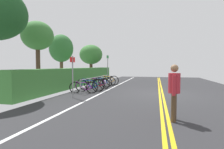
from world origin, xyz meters
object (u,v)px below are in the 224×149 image
at_px(bicycle_0, 84,87).
at_px(bicycle_5, 101,82).
at_px(bicycle_1, 90,85).
at_px(bicycle_7, 108,80).
at_px(bicycle_3, 97,84).
at_px(tree_far_right, 61,49).
at_px(sign_post_near, 73,72).
at_px(tree_extra, 91,55).
at_px(tree_mid, 38,36).
at_px(bicycle_4, 99,83).
at_px(bike_rack, 97,80).
at_px(pedestrian, 174,89).
at_px(bicycle_2, 92,84).
at_px(sign_post_far, 108,66).
at_px(bicycle_6, 105,81).

bearing_deg(bicycle_0, bicycle_5, 0.10).
relative_size(bicycle_1, bicycle_7, 0.99).
bearing_deg(bicycle_3, tree_far_right, 56.31).
relative_size(bicycle_5, sign_post_near, 0.83).
height_order(bicycle_5, tree_extra, tree_extra).
bearing_deg(bicycle_1, sign_post_near, 179.47).
bearing_deg(tree_mid, bicycle_4, -71.04).
bearing_deg(tree_extra, sign_post_near, -163.57).
xyz_separation_m(bike_rack, pedestrian, (-6.43, -4.43, 0.30)).
xyz_separation_m(bicycle_0, tree_far_right, (4.81, 4.13, 2.71)).
distance_m(bicycle_2, bicycle_4, 1.37).
distance_m(bicycle_5, tree_mid, 5.41).
relative_size(bicycle_4, sign_post_far, 0.66).
distance_m(bicycle_0, bicycle_4, 2.69).
height_order(bicycle_5, sign_post_far, sign_post_far).
height_order(sign_post_near, tree_far_right, tree_far_right).
bearing_deg(sign_post_near, bicycle_3, -0.27).
distance_m(bicycle_4, sign_post_far, 3.29).
bearing_deg(bike_rack, bicycle_2, 176.93).
distance_m(bike_rack, bicycle_4, 0.48).
bearing_deg(bike_rack, bicycle_5, 2.47).
bearing_deg(bike_rack, bicycle_6, -2.58).
bearing_deg(bicycle_4, bicycle_3, -174.79).
xyz_separation_m(bicycle_0, bicycle_7, (4.68, -0.17, 0.05)).
bearing_deg(bicycle_0, tree_far_right, 40.65).
bearing_deg(bicycle_6, sign_post_near, 179.94).
distance_m(tree_mid, tree_extra, 8.25).
distance_m(bike_rack, bicycle_5, 1.03).
xyz_separation_m(bicycle_0, bicycle_3, (1.97, -0.12, 0.02)).
bearing_deg(bicycle_4, tree_far_right, 63.12).
xyz_separation_m(bicycle_3, pedestrian, (-6.12, -4.34, 0.55)).
bearing_deg(bicycle_0, bicycle_3, -3.57).
height_order(bicycle_2, tree_mid, tree_mid).
relative_size(bicycle_2, bicycle_5, 1.10).
height_order(bike_rack, tree_mid, tree_mid).
distance_m(bicycle_3, pedestrian, 7.52).
height_order(bicycle_2, sign_post_near, sign_post_near).
xyz_separation_m(bicycle_2, bicycle_7, (3.36, -0.18, -0.00)).
relative_size(bicycle_1, bicycle_5, 1.06).
bearing_deg(tree_extra, bicycle_4, -154.79).
xyz_separation_m(bicycle_7, sign_post_near, (-6.22, 0.06, 0.85)).
height_order(bicycle_5, bicycle_6, bicycle_6).
bearing_deg(bicycle_5, bicycle_0, -179.90).
xyz_separation_m(bicycle_5, bicycle_6, (0.67, -0.12, 0.01)).
distance_m(bicycle_3, bicycle_4, 0.72).
bearing_deg(sign_post_near, tree_mid, 54.44).
distance_m(sign_post_far, tree_extra, 4.96).
height_order(bicycle_1, tree_far_right, tree_far_right).
distance_m(bicycle_4, tree_extra, 7.93).
bearing_deg(tree_extra, bicycle_2, -159.05).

